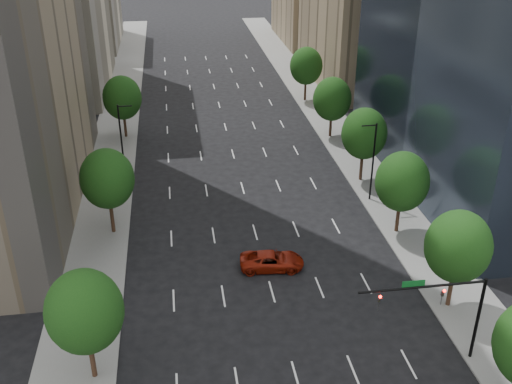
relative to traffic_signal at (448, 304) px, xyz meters
name	(u,v)px	position (x,y,z in m)	size (l,w,h in m)	color
sidewalk_left	(105,196)	(-26.03, 30.00, -5.10)	(6.00, 200.00, 0.15)	slate
sidewalk_right	(372,179)	(4.97, 30.00, -5.10)	(6.00, 200.00, 0.15)	slate
filler_left	(83,2)	(-35.53, 106.00, 3.83)	(14.00, 26.00, 18.00)	beige
filler_right	(312,4)	(14.47, 103.00, 2.83)	(14.00, 26.00, 16.00)	#8C7759
tree_right_1	(458,247)	(3.47, 6.00, 0.58)	(5.20, 5.20, 8.75)	#382316
tree_right_2	(402,182)	(3.47, 18.00, 0.43)	(5.20, 5.20, 8.61)	#382316
tree_right_3	(364,134)	(3.47, 30.00, 0.72)	(5.20, 5.20, 8.89)	#382316
tree_right_4	(332,99)	(3.47, 44.00, 0.29)	(5.20, 5.20, 8.46)	#382316
tree_right_5	(306,66)	(3.47, 60.00, 0.58)	(5.20, 5.20, 8.75)	#382316
tree_left_0	(85,312)	(-24.53, 2.00, 0.58)	(5.20, 5.20, 8.75)	#382316
tree_left_1	(107,179)	(-24.53, 22.00, 0.79)	(5.20, 5.20, 8.97)	#382316
tree_left_2	(122,98)	(-24.53, 48.00, 0.50)	(5.20, 5.20, 8.68)	#382316
streetlight_rn	(373,160)	(2.91, 25.00, -0.33)	(1.70, 0.20, 9.00)	black
streetlight_ln	(122,139)	(-23.96, 35.00, -0.33)	(1.70, 0.20, 9.00)	black
traffic_signal	(448,304)	(0.00, 0.00, 0.00)	(9.12, 0.40, 7.38)	black
car_red_far	(272,261)	(-9.94, 13.51, -4.37)	(2.66, 5.77, 1.60)	maroon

